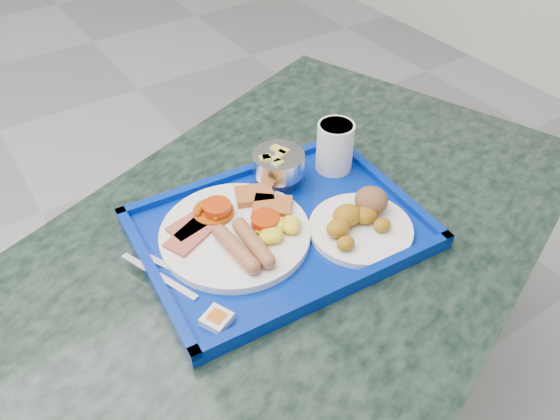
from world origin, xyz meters
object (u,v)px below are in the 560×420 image
tray (280,230)px  main_plate (240,230)px  table (299,288)px  bread_plate (361,221)px  juice_cup (335,145)px  fruit_bowl (278,164)px

tray → main_plate: 0.07m
table → bread_plate: (0.07, -0.08, 0.21)m
main_plate → juice_cup: size_ratio=2.60×
main_plate → table: bearing=-9.5°
table → main_plate: size_ratio=5.08×
juice_cup → bread_plate: bearing=-113.2°
main_plate → bread_plate: (0.18, -0.10, 0.00)m
bread_plate → tray: bearing=144.6°
tray → main_plate: (-0.07, 0.02, 0.02)m
main_plate → fruit_bowl: fruit_bowl is taller
tray → fruit_bowl: (0.07, 0.11, 0.05)m
tray → fruit_bowl: bearing=57.6°
tray → fruit_bowl: size_ratio=5.15×
table → fruit_bowl: 0.26m
tray → bread_plate: bread_plate is taller
table → main_plate: (-0.11, 0.02, 0.21)m
main_plate → fruit_bowl: (0.13, 0.09, 0.03)m
juice_cup → fruit_bowl: bearing=169.7°
bread_plate → fruit_bowl: size_ratio=1.83×
table → tray: (-0.05, -0.00, 0.19)m
table → bread_plate: 0.24m
main_plate → tray: bearing=-16.4°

